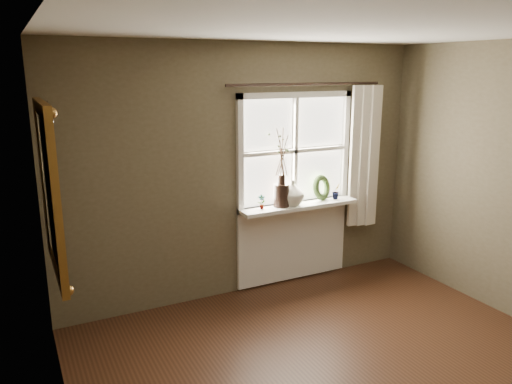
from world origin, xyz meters
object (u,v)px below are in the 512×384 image
object	(u,v)px
cream_vase	(292,193)
gilt_mirror	(49,190)
wreath	(321,190)
dark_jug	(281,195)

from	to	relation	value
cream_vase	gilt_mirror	world-z (taller)	gilt_mirror
cream_vase	wreath	bearing A→B (deg)	5.74
wreath	gilt_mirror	xyz separation A→B (m)	(-2.83, -0.79, 0.49)
gilt_mirror	wreath	bearing A→B (deg)	15.69
wreath	gilt_mirror	distance (m)	2.97
dark_jug	cream_vase	size ratio (longest dim) A/B	0.91
dark_jug	wreath	xyz separation A→B (m)	(0.53, 0.04, -0.01)
cream_vase	wreath	size ratio (longest dim) A/B	0.93
cream_vase	dark_jug	bearing A→B (deg)	180.00
dark_jug	cream_vase	world-z (taller)	cream_vase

